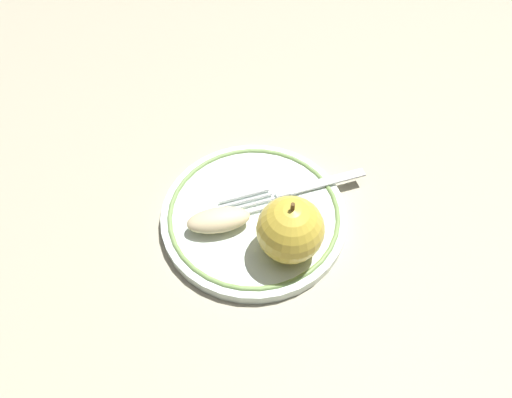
{
  "coord_description": "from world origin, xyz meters",
  "views": [
    {
      "loc": [
        -0.15,
        -0.32,
        0.51
      ],
      "look_at": [
        0.0,
        0.0,
        0.04
      ],
      "focal_mm": 35.0,
      "sensor_mm": 36.0,
      "label": 1
    }
  ],
  "objects_px": {
    "apple_slice_front": "(217,218)",
    "fork": "(301,189)",
    "plate": "(256,213)",
    "apple_red_whole": "(290,230)"
  },
  "relations": [
    {
      "from": "apple_red_whole",
      "to": "fork",
      "type": "height_order",
      "value": "apple_red_whole"
    },
    {
      "from": "plate",
      "to": "apple_slice_front",
      "type": "bearing_deg",
      "value": 179.38
    },
    {
      "from": "plate",
      "to": "apple_red_whole",
      "type": "relative_size",
      "value": 2.68
    },
    {
      "from": "fork",
      "to": "apple_red_whole",
      "type": "bearing_deg",
      "value": 59.95
    },
    {
      "from": "apple_red_whole",
      "to": "fork",
      "type": "xyz_separation_m",
      "value": [
        0.05,
        0.07,
        -0.04
      ]
    },
    {
      "from": "plate",
      "to": "fork",
      "type": "distance_m",
      "value": 0.06
    },
    {
      "from": "plate",
      "to": "apple_red_whole",
      "type": "xyz_separation_m",
      "value": [
        0.01,
        -0.07,
        0.05
      ]
    },
    {
      "from": "apple_slice_front",
      "to": "fork",
      "type": "relative_size",
      "value": 0.4
    },
    {
      "from": "apple_slice_front",
      "to": "fork",
      "type": "height_order",
      "value": "apple_slice_front"
    },
    {
      "from": "apple_red_whole",
      "to": "plate",
      "type": "bearing_deg",
      "value": 97.83
    }
  ]
}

